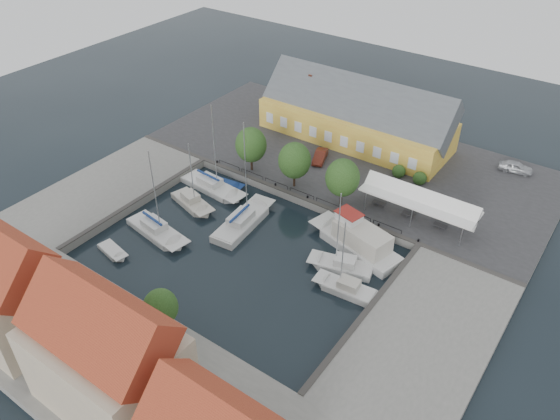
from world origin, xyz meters
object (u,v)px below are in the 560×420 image
object	(u,v)px
west_boat_d	(157,232)
east_boat_a	(342,267)
trawler	(357,242)
car_silver	(516,167)
east_boat_b	(346,290)
launch_nw	(225,186)
west_boat_a	(212,188)
car_red	(320,156)
tent_canopy	(419,201)
launch_sw	(113,252)
center_sailboat	(243,223)
warehouse	(353,116)
west_boat_b	(192,203)

from	to	relation	value
west_boat_d	east_boat_a	bearing A→B (deg)	19.25
east_boat_a	trawler	bearing A→B (deg)	94.95
car_silver	trawler	size ratio (longest dim) A/B	0.36
trawler	east_boat_b	bearing A→B (deg)	-70.14
east_boat_a	launch_nw	size ratio (longest dim) A/B	1.98
west_boat_a	launch_nw	bearing A→B (deg)	60.39
car_red	trawler	distance (m)	18.34
tent_canopy	launch_sw	size ratio (longest dim) A/B	3.12
trawler	launch_nw	size ratio (longest dim) A/B	2.35
center_sailboat	west_boat_a	xyz separation A→B (m)	(-8.23, 3.78, -0.09)
car_silver	car_red	bearing A→B (deg)	109.01
trawler	east_boat_b	world-z (taller)	east_boat_b
car_red	east_boat_b	xyz separation A→B (m)	(15.52, -19.66, -1.44)
trawler	launch_nw	bearing A→B (deg)	176.58
east_boat_a	car_red	bearing A→B (deg)	128.53
tent_canopy	trawler	xyz separation A→B (m)	(-3.65, -7.85, -2.67)
west_boat_a	launch_sw	bearing A→B (deg)	-91.95
warehouse	trawler	bearing A→B (deg)	-59.20
tent_canopy	center_sailboat	bearing A→B (deg)	-144.96
west_boat_d	warehouse	bearing A→B (deg)	76.82
east_boat_b	west_boat_a	distance (m)	24.94
west_boat_b	launch_sw	distance (m)	12.20
launch_sw	west_boat_a	bearing A→B (deg)	88.05
car_silver	trawler	world-z (taller)	trawler
car_red	launch_sw	size ratio (longest dim) A/B	0.95
west_boat_a	launch_sw	distance (m)	16.42
trawler	warehouse	bearing A→B (deg)	120.80
trawler	west_boat_b	distance (m)	21.77
car_silver	trawler	distance (m)	27.60
west_boat_a	warehouse	bearing A→B (deg)	68.50
east_boat_b	trawler	bearing A→B (deg)	109.86
car_red	launch_nw	world-z (taller)	car_red
tent_canopy	launch_nw	distance (m)	25.52
launch_sw	launch_nw	size ratio (longest dim) A/B	0.85
east_boat_b	center_sailboat	bearing A→B (deg)	170.30
tent_canopy	west_boat_a	world-z (taller)	west_boat_a
west_boat_b	launch_nw	bearing A→B (deg)	84.74
car_silver	east_boat_a	bearing A→B (deg)	151.82
tent_canopy	center_sailboat	size ratio (longest dim) A/B	1.01
warehouse	center_sailboat	distance (m)	26.13
east_boat_b	west_boat_b	size ratio (longest dim) A/B	0.96
car_red	west_boat_b	xyz separation A→B (m)	(-8.21, -17.42, -1.44)
tent_canopy	center_sailboat	world-z (taller)	center_sailboat
warehouse	tent_canopy	distance (m)	21.63
warehouse	west_boat_d	world-z (taller)	west_boat_d
west_boat_a	west_boat_d	xyz separation A→B (m)	(0.94, -11.00, -0.00)
center_sailboat	west_boat_a	size ratio (longest dim) A/B	1.06
tent_canopy	car_red	bearing A→B (deg)	163.34
car_silver	east_boat_b	xyz separation A→B (m)	(-7.66, -32.48, -1.49)
center_sailboat	east_boat_b	world-z (taller)	center_sailboat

